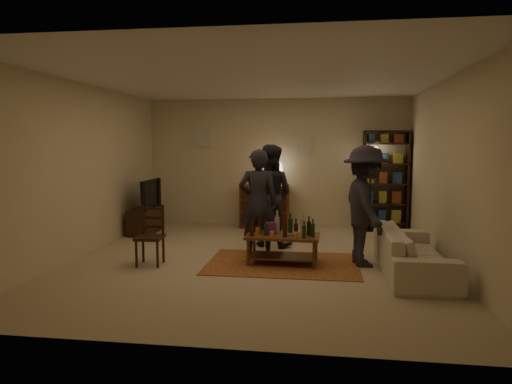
% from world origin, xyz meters
% --- Properties ---
extents(floor, '(6.00, 6.00, 0.00)m').
position_xyz_m(floor, '(0.00, 0.00, 0.00)').
color(floor, '#C6B793').
rests_on(floor, ground).
extents(room_shell, '(6.00, 6.00, 6.00)m').
position_xyz_m(room_shell, '(-0.65, 2.98, 1.81)').
color(room_shell, beige).
rests_on(room_shell, ground).
extents(rug, '(2.20, 1.50, 0.01)m').
position_xyz_m(rug, '(0.42, -0.15, 0.01)').
color(rug, maroon).
rests_on(rug, ground).
extents(coffee_table, '(1.08, 0.62, 0.77)m').
position_xyz_m(coffee_table, '(0.42, -0.15, 0.39)').
color(coffee_table, brown).
rests_on(coffee_table, ground).
extents(dining_chair, '(0.40, 0.40, 0.87)m').
position_xyz_m(dining_chair, '(-1.49, -0.43, 0.45)').
color(dining_chair, '#311F10').
rests_on(dining_chair, ground).
extents(tv_stand, '(0.40, 1.00, 1.06)m').
position_xyz_m(tv_stand, '(-2.44, 1.80, 0.38)').
color(tv_stand, '#311F10').
rests_on(tv_stand, ground).
extents(dresser, '(1.00, 0.50, 1.36)m').
position_xyz_m(dresser, '(-0.19, 2.71, 0.48)').
color(dresser, maroon).
rests_on(dresser, ground).
extents(bookshelf, '(0.90, 0.34, 2.02)m').
position_xyz_m(bookshelf, '(2.25, 2.78, 1.03)').
color(bookshelf, '#311F10').
rests_on(bookshelf, ground).
extents(floor_lamp, '(0.36, 0.36, 1.70)m').
position_xyz_m(floor_lamp, '(1.94, 2.65, 1.44)').
color(floor_lamp, black).
rests_on(floor_lamp, ground).
extents(sofa, '(0.81, 2.08, 0.61)m').
position_xyz_m(sofa, '(2.20, -0.40, 0.30)').
color(sofa, beige).
rests_on(sofa, ground).
extents(person_left, '(0.66, 0.47, 1.68)m').
position_xyz_m(person_left, '(-0.02, 0.33, 0.84)').
color(person_left, '#24232A').
rests_on(person_left, ground).
extents(person_right, '(1.01, 0.88, 1.74)m').
position_xyz_m(person_right, '(0.08, 1.03, 0.87)').
color(person_right, '#25242C').
rests_on(person_right, ground).
extents(person_by_sofa, '(0.87, 1.23, 1.74)m').
position_xyz_m(person_by_sofa, '(1.59, -0.04, 0.87)').
color(person_by_sofa, '#25242C').
rests_on(person_by_sofa, ground).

